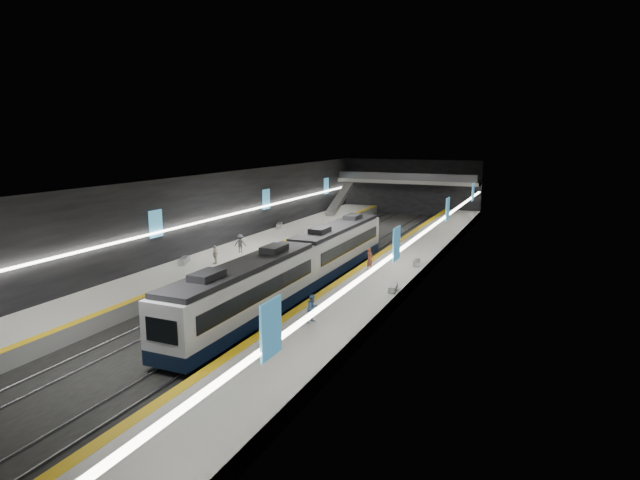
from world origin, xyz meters
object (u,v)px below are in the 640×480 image
at_px(bench_right_near, 393,287).
at_px(bench_right_far, 417,263).
at_px(escalator, 340,199).
at_px(passenger_left_b, 240,244).
at_px(bench_left_near, 184,261).
at_px(passenger_right_b, 313,309).
at_px(passenger_left_a, 215,255).
at_px(bench_left_far, 279,226).
at_px(train, 299,265).
at_px(passenger_right_a, 370,259).

bearing_deg(bench_right_near, bench_right_far, 81.64).
xyz_separation_m(escalator, bench_right_near, (17.00, -33.01, -1.68)).
relative_size(bench_right_far, passenger_left_b, 0.98).
height_order(escalator, bench_right_near, escalator).
height_order(bench_left_near, passenger_right_b, passenger_right_b).
bearing_deg(passenger_left_a, passenger_left_b, 173.20).
height_order(bench_left_far, bench_right_far, bench_left_far).
height_order(bench_right_far, passenger_left_a, passenger_left_a).
relative_size(train, escalator, 3.76).
relative_size(bench_left_near, passenger_left_b, 1.16).
bearing_deg(passenger_right_b, train, 54.97).
distance_m(bench_left_far, passenger_right_b, 31.85).
relative_size(bench_left_near, bench_right_far, 1.18).
bearing_deg(passenger_right_b, bench_right_near, 7.31).
bearing_deg(bench_right_near, escalator, 107.22).
height_order(bench_left_far, passenger_left_a, passenger_left_a).
bearing_deg(train, passenger_left_a, 167.87).
bearing_deg(bench_left_far, passenger_left_b, -100.23).
bearing_deg(passenger_left_a, escalator, 170.53).
xyz_separation_m(bench_left_near, passenger_right_a, (14.85, 4.07, 0.65)).
xyz_separation_m(bench_left_near, passenger_left_a, (2.51, 0.90, 0.55)).
distance_m(bench_right_near, passenger_left_a, 15.67).
bearing_deg(bench_right_far, passenger_left_a, -164.87).
bearing_deg(passenger_right_b, bench_left_far, 55.56).
bearing_deg(bench_right_near, passenger_right_a, 114.66).
distance_m(train, escalator, 34.81).
relative_size(passenger_right_a, passenger_left_b, 1.05).
xyz_separation_m(bench_left_near, bench_right_near, (18.10, -0.62, -0.02)).
bearing_deg(escalator, bench_left_near, -91.94).
bearing_deg(bench_left_far, bench_right_near, -68.38).
bearing_deg(passenger_right_b, passenger_left_b, 68.20).
xyz_separation_m(bench_left_near, passenger_right_b, (15.67, -8.62, 0.58)).
height_order(bench_left_near, passenger_left_b, passenger_left_b).
height_order(passenger_right_a, passenger_right_b, passenger_right_a).
bearing_deg(train, passenger_right_a, 53.23).
xyz_separation_m(train, passenger_right_a, (3.75, 5.02, -0.31)).
height_order(bench_right_near, passenger_left_a, passenger_left_a).
relative_size(passenger_right_a, passenger_left_a, 1.12).
relative_size(bench_left_near, passenger_right_b, 1.19).
bearing_deg(passenger_right_a, bench_right_far, -24.76).
bearing_deg(train, bench_left_near, 175.12).
bearing_deg(escalator, train, -73.30).
relative_size(bench_left_far, bench_right_near, 1.13).
xyz_separation_m(bench_left_near, bench_right_far, (17.87, 7.19, -0.04)).
height_order(bench_right_near, bench_right_far, bench_right_near).
height_order(bench_right_far, passenger_right_a, passenger_right_a).
relative_size(escalator, passenger_left_b, 4.76).
bearing_deg(passenger_right_a, passenger_right_b, -156.97).
xyz_separation_m(passenger_right_a, passenger_right_b, (0.82, -12.70, -0.07)).
bearing_deg(passenger_right_b, bench_right_far, 16.28).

